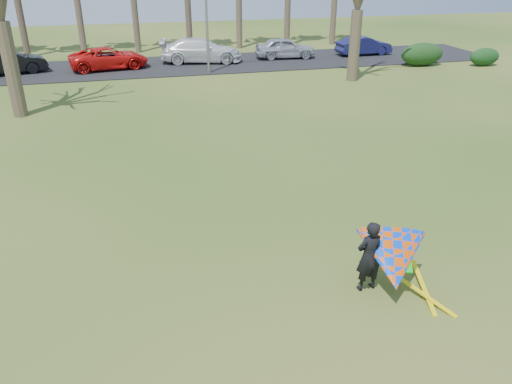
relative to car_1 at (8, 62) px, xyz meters
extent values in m
plane|color=#1A480F|center=(10.13, -24.68, -0.80)|extent=(100.00, 100.00, 0.00)
cube|color=black|center=(10.13, 0.32, -0.77)|extent=(46.00, 7.00, 0.06)
cylinder|color=#4C3E2D|center=(2.13, -9.68, 1.30)|extent=(0.64, 0.64, 4.20)
cylinder|color=brown|center=(20.13, -6.68, 1.20)|extent=(0.64, 0.64, 3.99)
cylinder|color=gray|center=(12.13, -2.68, 3.20)|extent=(0.16, 0.16, 8.00)
ellipsoid|color=#143312|center=(26.49, -3.77, -0.04)|extent=(3.03, 1.38, 1.52)
ellipsoid|color=#133616|center=(30.60, -4.83, -0.20)|extent=(2.14, 1.00, 1.19)
imported|color=black|center=(0.00, 0.00, 0.00)|extent=(4.74, 2.72, 1.48)
imported|color=red|center=(6.05, 0.06, -0.05)|extent=(5.30, 3.12, 1.38)
imported|color=white|center=(12.21, 0.83, 0.06)|extent=(5.83, 3.17, 1.60)
imported|color=#A4A9B2|center=(18.28, 0.89, -0.02)|extent=(4.39, 2.09, 1.45)
imported|color=navy|center=(24.34, 0.70, -0.07)|extent=(4.14, 1.60, 1.34)
imported|color=black|center=(11.84, -25.93, 0.04)|extent=(0.66, 0.47, 1.68)
cone|color=#043ED6|center=(12.29, -26.18, 0.05)|extent=(2.13, 2.39, 2.02)
cube|color=#0CBF19|center=(12.41, -26.26, 0.00)|extent=(0.62, 0.60, 0.24)
cube|color=yellow|center=(12.84, -26.53, -0.78)|extent=(0.85, 1.66, 0.28)
cube|color=yellow|center=(13.04, -26.33, -0.78)|extent=(0.56, 1.76, 0.22)
camera|label=1|loc=(7.19, -34.22, 5.95)|focal=35.00mm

